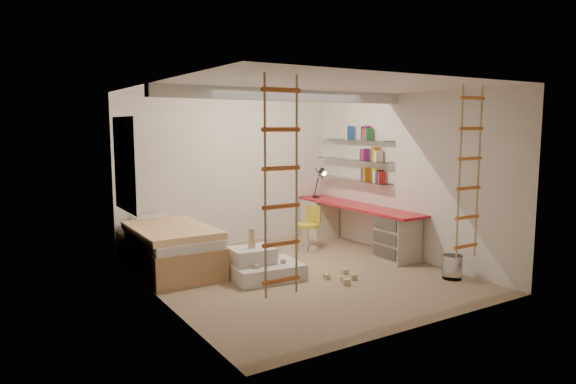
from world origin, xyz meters
TOP-DOWN VIEW (x-y plane):
  - floor at (0.00, 0.00)m, footprint 4.50×4.50m
  - ceiling_beam at (0.00, 0.30)m, footprint 4.00×0.18m
  - window_frame at (-1.97, 1.50)m, footprint 0.06×1.15m
  - window_blind at (-1.93, 1.50)m, footprint 0.02×1.00m
  - rope_ladder_left at (-1.35, -1.75)m, footprint 0.41×0.04m
  - rope_ladder_right at (1.35, -1.75)m, footprint 0.41×0.04m
  - waste_bin at (1.69, -1.27)m, footprint 0.26×0.26m
  - desk at (1.72, 0.86)m, footprint 0.56×2.80m
  - shelves at (1.87, 1.13)m, footprint 0.25×1.80m
  - bed at (-1.48, 1.23)m, footprint 1.02×2.00m
  - task_lamp at (1.67, 1.82)m, footprint 0.14×0.36m
  - swivel_chair at (0.92, 1.12)m, footprint 0.56×0.56m
  - play_platform at (-0.52, 0.15)m, footprint 1.01×0.82m
  - toy_blocks at (-0.12, -0.15)m, footprint 1.36×1.06m
  - books at (1.87, 1.13)m, footprint 0.14×0.58m

SIDE VIEW (x-z plane):
  - floor at x=0.00m, z-range 0.00..0.00m
  - play_platform at x=-0.52m, z-range -0.05..0.38m
  - waste_bin at x=1.69m, z-range 0.00..0.33m
  - toy_blocks at x=-0.12m, z-range -0.10..0.60m
  - swivel_chair at x=0.92m, z-range -0.10..0.65m
  - bed at x=-1.48m, z-range -0.02..0.67m
  - desk at x=1.72m, z-range 0.03..0.78m
  - task_lamp at x=1.67m, z-range 0.85..1.42m
  - shelves at x=1.87m, z-range 1.14..1.86m
  - rope_ladder_left at x=-1.35m, z-range 0.45..2.58m
  - rope_ladder_right at x=1.35m, z-range 0.45..2.58m
  - window_frame at x=-1.97m, z-range 0.88..2.23m
  - window_blind at x=-1.93m, z-range 0.95..2.15m
  - books at x=1.87m, z-range 1.14..2.06m
  - ceiling_beam at x=0.00m, z-range 2.44..2.60m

